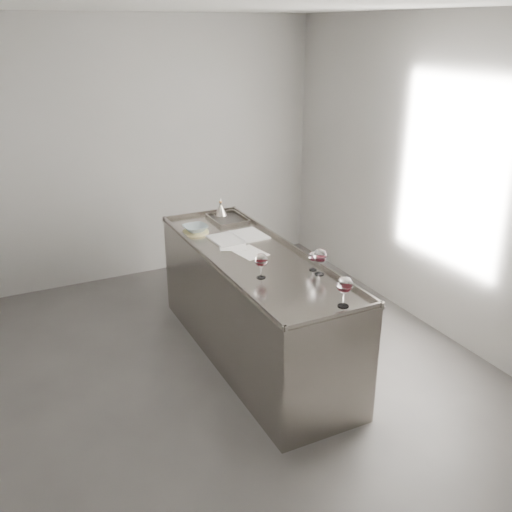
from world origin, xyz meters
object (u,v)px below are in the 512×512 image
wine_glass_small (313,257)px  notebook (238,237)px  ceramic_bowl (195,228)px  wine_glass_right (320,256)px  wine_glass_middle (344,285)px  wine_glass_left (261,261)px  wine_funnel (221,210)px  counter (253,307)px

wine_glass_small → notebook: size_ratio=0.30×
ceramic_bowl → wine_glass_right: bearing=-68.2°
notebook → wine_glass_small: bearing=-79.7°
wine_glass_middle → wine_glass_small: 0.62m
wine_glass_left → wine_glass_right: 0.44m
notebook → wine_glass_right: bearing=-80.9°
notebook → wine_funnel: wine_funnel is taller
wine_glass_middle → wine_funnel: (0.04, 2.16, -0.10)m
wine_glass_small → ceramic_bowl: (-0.51, 1.18, -0.06)m
wine_glass_left → wine_funnel: size_ratio=1.06×
wine_glass_small → ceramic_bowl: size_ratio=0.68×
wine_glass_small → wine_funnel: bearing=93.7°
wine_glass_right → wine_funnel: size_ratio=1.13×
wine_glass_left → wine_glass_middle: 0.71m
wine_glass_small → ceramic_bowl: 1.28m
wine_glass_right → wine_funnel: wine_glass_right is taller
wine_glass_right → counter: bearing=115.9°
ceramic_bowl → counter: bearing=-71.8°
wine_glass_small → ceramic_bowl: bearing=113.3°
ceramic_bowl → wine_glass_middle: bearing=-78.4°
wine_glass_right → wine_glass_small: 0.10m
wine_glass_middle → wine_funnel: 2.16m
wine_glass_right → notebook: bearing=102.3°
wine_glass_small → notebook: (-0.22, 0.90, -0.10)m
wine_glass_left → wine_glass_small: size_ratio=1.30×
ceramic_bowl → wine_funnel: size_ratio=1.20×
notebook → ceramic_bowl: (-0.29, 0.28, 0.04)m
wine_glass_left → wine_glass_right: wine_glass_right is taller
counter → wine_glass_right: wine_glass_right is taller
wine_funnel → wine_glass_small: bearing=-86.3°
wine_glass_middle → wine_funnel: wine_glass_middle is taller
counter → ceramic_bowl: size_ratio=11.19×
wine_glass_middle → notebook: (-0.08, 1.50, -0.15)m
wine_glass_small → wine_glass_middle: bearing=-102.9°
ceramic_bowl → wine_funnel: 0.55m
notebook → ceramic_bowl: 0.41m
counter → wine_glass_middle: 1.25m
wine_funnel → wine_glass_right: bearing=-86.5°
wine_glass_left → wine_funnel: wine_glass_left is taller
wine_glass_middle → ceramic_bowl: size_ratio=0.99×
counter → wine_glass_small: 0.79m
wine_glass_middle → notebook: 1.51m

